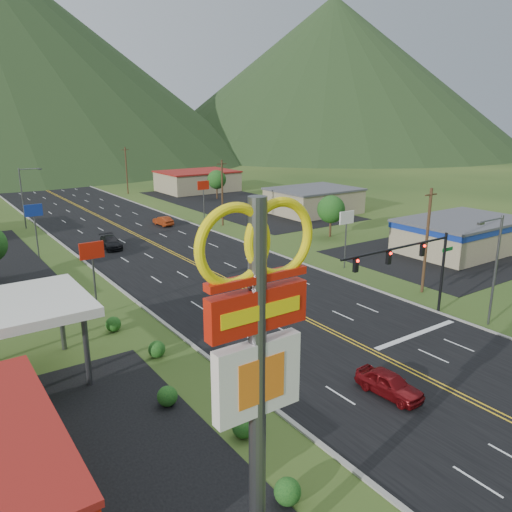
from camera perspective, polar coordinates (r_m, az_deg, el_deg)
pylon_sign at (r=16.26m, az=0.16°, el=-9.75°), size 4.32×0.60×14.00m
traffic_signal at (r=41.41m, az=17.55°, el=-0.41°), size 13.10×0.43×7.00m
streetlight_east at (r=43.17m, az=25.56°, el=-0.80°), size 3.28×0.25×9.00m
streetlight_west at (r=81.96m, az=-24.97°, el=6.44°), size 3.28×0.25×9.00m
gas_canopy at (r=34.18m, az=-27.06°, el=-5.62°), size 10.00×8.00×5.30m
building_east_near at (r=67.04m, az=22.40°, el=2.41°), size 15.40×10.40×4.10m
building_east_mid at (r=87.90m, az=6.61°, el=6.33°), size 14.40×11.40×4.30m
building_east_far at (r=114.27m, az=-6.71°, el=8.52°), size 16.40×12.40×4.50m
pole_sign_west_a at (r=43.12m, az=-18.20°, el=-0.22°), size 2.00×0.18×6.40m
pole_sign_west_b at (r=64.07m, az=-24.03°, el=4.22°), size 2.00×0.18×6.40m
pole_sign_east_a at (r=55.22m, az=10.30°, el=3.69°), size 2.00×0.18×6.40m
pole_sign_east_b at (r=80.67m, az=-6.03°, el=7.59°), size 2.00×0.18×6.40m
tree_east_a at (r=70.04m, az=8.57°, el=5.31°), size 3.84×3.84×5.82m
tree_east_b at (r=102.70m, az=-4.52°, el=8.70°), size 3.84×3.84×5.82m
utility_pole_a at (r=49.24m, az=18.93°, el=1.72°), size 1.60×0.28×10.00m
utility_pole_b at (r=76.61m, az=-3.88°, el=7.27°), size 1.60×0.28×10.00m
utility_pole_c at (r=112.57m, az=-14.59°, el=9.49°), size 1.60×0.28×10.00m
utility_pole_d at (r=150.58m, az=-20.06°, el=10.50°), size 1.60×0.28×10.00m
mountain_ne at (r=255.05m, az=8.64°, el=19.72°), size 180.00×180.00×70.00m
car_red_near at (r=32.01m, az=14.98°, el=-13.98°), size 2.07×4.42×1.46m
car_dark_mid at (r=66.28m, az=-16.26°, el=1.48°), size 2.57×5.31×1.49m
car_red_far at (r=78.46m, az=-10.57°, el=3.95°), size 1.79×4.32×1.39m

